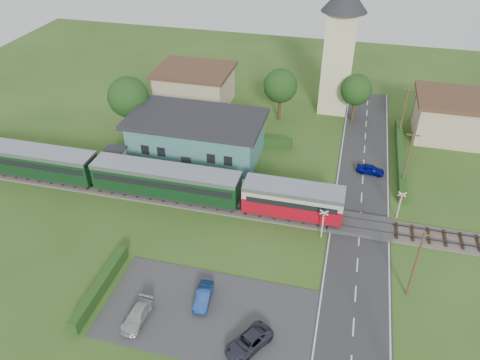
% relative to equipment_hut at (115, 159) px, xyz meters
% --- Properties ---
extents(ground, '(120.00, 120.00, 0.00)m').
position_rel_equipment_hut_xyz_m(ground, '(18.00, -5.20, -1.75)').
color(ground, '#2D4C19').
extents(railway_track, '(76.00, 3.20, 0.49)m').
position_rel_equipment_hut_xyz_m(railway_track, '(18.00, -3.20, -1.64)').
color(railway_track, '#4C443D').
rests_on(railway_track, ground).
extents(road, '(6.00, 70.00, 0.05)m').
position_rel_equipment_hut_xyz_m(road, '(28.00, -5.20, -1.72)').
color(road, '#28282B').
rests_on(road, ground).
extents(car_park, '(17.00, 9.00, 0.08)m').
position_rel_equipment_hut_xyz_m(car_park, '(16.50, -17.20, -1.71)').
color(car_park, '#333335').
rests_on(car_park, ground).
extents(crossing_deck, '(6.20, 3.40, 0.45)m').
position_rel_equipment_hut_xyz_m(crossing_deck, '(28.00, -3.20, -1.52)').
color(crossing_deck, '#333335').
rests_on(crossing_deck, ground).
extents(platform, '(30.00, 3.00, 0.45)m').
position_rel_equipment_hut_xyz_m(platform, '(8.00, 0.00, -1.52)').
color(platform, gray).
rests_on(platform, ground).
extents(equipment_hut, '(2.30, 2.30, 2.55)m').
position_rel_equipment_hut_xyz_m(equipment_hut, '(0.00, 0.00, 0.00)').
color(equipment_hut, beige).
rests_on(equipment_hut, platform).
extents(station_building, '(16.00, 9.00, 5.30)m').
position_rel_equipment_hut_xyz_m(station_building, '(8.00, 5.79, 0.95)').
color(station_building, '#3C7472').
rests_on(station_building, ground).
extents(train, '(43.20, 2.90, 3.40)m').
position_rel_equipment_hut_xyz_m(train, '(4.36, -3.20, 0.43)').
color(train, '#232328').
rests_on(train, ground).
extents(church_tower, '(6.00, 6.00, 17.60)m').
position_rel_equipment_hut_xyz_m(church_tower, '(23.00, 22.80, 8.48)').
color(church_tower, beige).
rests_on(church_tower, ground).
extents(house_west, '(10.80, 8.80, 5.50)m').
position_rel_equipment_hut_xyz_m(house_west, '(3.00, 19.80, 1.04)').
color(house_west, tan).
rests_on(house_west, ground).
extents(house_east, '(8.80, 8.80, 5.50)m').
position_rel_equipment_hut_xyz_m(house_east, '(38.00, 18.80, 1.05)').
color(house_east, tan).
rests_on(house_east, ground).
extents(hedge_carpark, '(0.80, 9.00, 1.20)m').
position_rel_equipment_hut_xyz_m(hedge_carpark, '(7.00, -17.20, -1.15)').
color(hedge_carpark, '#193814').
rests_on(hedge_carpark, ground).
extents(hedge_roadside, '(0.80, 18.00, 1.20)m').
position_rel_equipment_hut_xyz_m(hedge_roadside, '(32.20, 10.80, -1.15)').
color(hedge_roadside, '#193814').
rests_on(hedge_roadside, ground).
extents(hedge_station, '(22.00, 0.80, 1.30)m').
position_rel_equipment_hut_xyz_m(hedge_station, '(8.00, 10.30, -1.10)').
color(hedge_station, '#193814').
rests_on(hedge_station, ground).
extents(tree_a, '(5.20, 5.20, 8.00)m').
position_rel_equipment_hut_xyz_m(tree_a, '(-2.00, 8.80, 3.63)').
color(tree_a, '#332316').
rests_on(tree_a, ground).
extents(tree_b, '(4.60, 4.60, 7.34)m').
position_rel_equipment_hut_xyz_m(tree_b, '(16.00, 17.80, 3.27)').
color(tree_b, '#332316').
rests_on(tree_b, ground).
extents(tree_c, '(4.20, 4.20, 6.78)m').
position_rel_equipment_hut_xyz_m(tree_c, '(26.00, 19.80, 2.91)').
color(tree_c, '#332316').
rests_on(tree_c, ground).
extents(utility_pole_b, '(1.40, 0.22, 7.00)m').
position_rel_equipment_hut_xyz_m(utility_pole_b, '(32.20, -11.20, 1.88)').
color(utility_pole_b, '#473321').
rests_on(utility_pole_b, ground).
extents(utility_pole_c, '(1.40, 0.22, 7.00)m').
position_rel_equipment_hut_xyz_m(utility_pole_c, '(32.20, 4.80, 1.88)').
color(utility_pole_c, '#473321').
rests_on(utility_pole_c, ground).
extents(utility_pole_d, '(1.40, 0.22, 7.00)m').
position_rel_equipment_hut_xyz_m(utility_pole_d, '(32.20, 16.80, 1.88)').
color(utility_pole_d, '#473321').
rests_on(utility_pole_d, ground).
extents(crossing_signal_near, '(0.84, 0.28, 3.28)m').
position_rel_equipment_hut_xyz_m(crossing_signal_near, '(24.40, -5.61, 0.39)').
color(crossing_signal_near, silver).
rests_on(crossing_signal_near, ground).
extents(crossing_signal_far, '(0.84, 0.28, 3.28)m').
position_rel_equipment_hut_xyz_m(crossing_signal_far, '(31.60, -0.81, 0.39)').
color(crossing_signal_far, silver).
rests_on(crossing_signal_far, ground).
extents(streetlamp_west, '(0.30, 0.30, 5.15)m').
position_rel_equipment_hut_xyz_m(streetlamp_west, '(-4.00, 14.80, 1.29)').
color(streetlamp_west, '#3F3F47').
rests_on(streetlamp_west, ground).
extents(streetlamp_east, '(0.30, 0.30, 5.15)m').
position_rel_equipment_hut_xyz_m(streetlamp_east, '(34.00, 21.80, 1.29)').
color(streetlamp_east, '#3F3F47').
rests_on(streetlamp_east, ground).
extents(car_on_road, '(3.25, 1.54, 1.07)m').
position_rel_equipment_hut_xyz_m(car_on_road, '(28.74, 6.87, -1.16)').
color(car_on_road, '#04086F').
rests_on(car_on_road, road).
extents(car_park_blue, '(1.45, 3.40, 1.09)m').
position_rel_equipment_hut_xyz_m(car_park_blue, '(15.79, -16.10, -1.12)').
color(car_park_blue, navy).
rests_on(car_park_blue, car_park).
extents(car_park_silver, '(1.69, 3.74, 1.06)m').
position_rel_equipment_hut_xyz_m(car_park_silver, '(11.31, -19.25, -1.14)').
color(car_park_silver, '#B1B1B1').
rests_on(car_park_silver, car_park).
extents(car_park_dark, '(3.64, 4.37, 1.11)m').
position_rel_equipment_hut_xyz_m(car_park_dark, '(20.42, -19.48, -1.11)').
color(car_park_dark, '#2C2E3B').
rests_on(car_park_dark, car_park).
extents(pedestrian_near, '(0.69, 0.52, 1.71)m').
position_rel_equipment_hut_xyz_m(pedestrian_near, '(16.29, -0.36, -0.44)').
color(pedestrian_near, gray).
rests_on(pedestrian_near, platform).
extents(pedestrian_far, '(0.77, 0.89, 1.58)m').
position_rel_equipment_hut_xyz_m(pedestrian_far, '(1.31, -0.29, -0.51)').
color(pedestrian_far, gray).
rests_on(pedestrian_far, platform).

